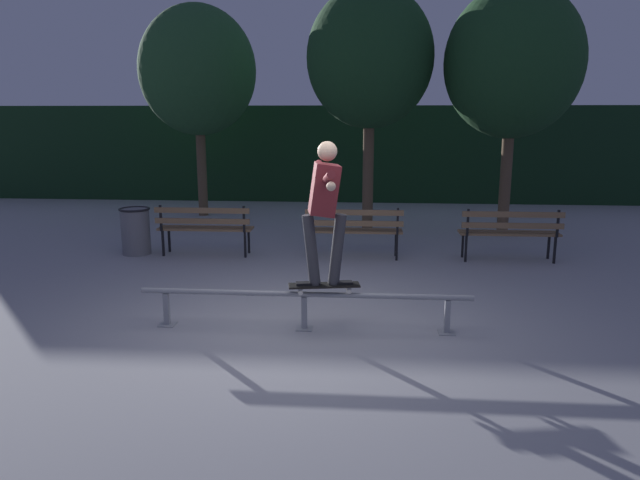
% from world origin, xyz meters
% --- Properties ---
extents(ground_plane, '(90.00, 90.00, 0.00)m').
position_xyz_m(ground_plane, '(0.00, 0.00, 0.00)').
color(ground_plane, '#99999E').
extents(hedge_backdrop, '(24.00, 1.20, 2.60)m').
position_xyz_m(hedge_backdrop, '(0.00, 10.44, 1.30)').
color(hedge_backdrop, black).
rests_on(hedge_backdrop, ground).
extents(grind_rail, '(3.70, 0.18, 0.43)m').
position_xyz_m(grind_rail, '(-0.00, 0.10, 0.33)').
color(grind_rail, gray).
rests_on(grind_rail, ground).
extents(skateboard, '(0.80, 0.33, 0.09)m').
position_xyz_m(skateboard, '(0.22, 0.10, 0.51)').
color(skateboard, black).
rests_on(skateboard, grind_rail).
extents(skateboarder, '(0.63, 1.39, 1.56)m').
position_xyz_m(skateboarder, '(0.23, 0.10, 1.44)').
color(skateboarder, black).
rests_on(skateboarder, skateboard).
extents(park_bench_leftmost, '(1.60, 0.42, 0.88)m').
position_xyz_m(park_bench_leftmost, '(-2.05, 3.44, 0.54)').
color(park_bench_leftmost, black).
rests_on(park_bench_leftmost, ground).
extents(park_bench_left_center, '(1.60, 0.42, 0.88)m').
position_xyz_m(park_bench_left_center, '(0.47, 3.44, 0.54)').
color(park_bench_left_center, black).
rests_on(park_bench_left_center, ground).
extents(park_bench_right_center, '(1.60, 0.42, 0.88)m').
position_xyz_m(park_bench_right_center, '(3.00, 3.44, 0.54)').
color(park_bench_right_center, black).
rests_on(park_bench_right_center, ground).
extents(tree_far_right, '(2.60, 2.60, 4.75)m').
position_xyz_m(tree_far_right, '(3.40, 5.71, 3.31)').
color(tree_far_right, brown).
rests_on(tree_far_right, ground).
extents(tree_behind_benches, '(2.50, 2.50, 4.83)m').
position_xyz_m(tree_behind_benches, '(0.69, 5.97, 3.44)').
color(tree_behind_benches, brown).
rests_on(tree_behind_benches, ground).
extents(tree_far_left, '(2.65, 2.65, 4.80)m').
position_xyz_m(tree_far_left, '(-3.22, 7.48, 3.33)').
color(tree_far_left, brown).
rests_on(tree_far_left, ground).
extents(trash_can, '(0.52, 0.52, 0.80)m').
position_xyz_m(trash_can, '(-3.27, 3.48, 0.41)').
color(trash_can, slate).
rests_on(trash_can, ground).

